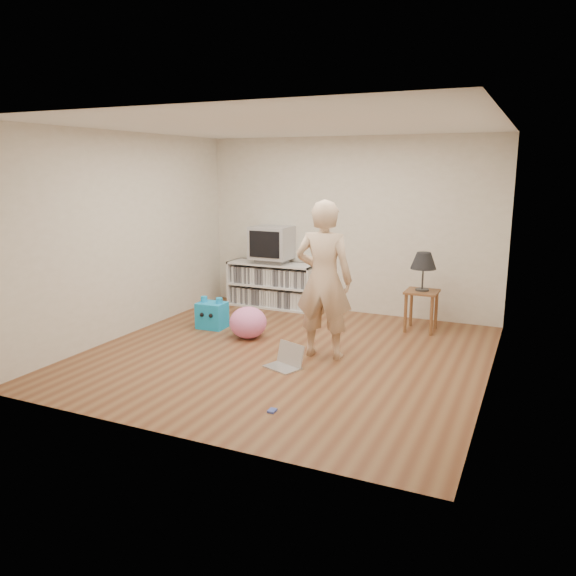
# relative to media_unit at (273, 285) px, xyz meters

# --- Properties ---
(ground) EXTENTS (4.50, 4.50, 0.00)m
(ground) POSITION_rel_media_unit_xyz_m (1.16, -2.04, -0.35)
(ground) COLOR brown
(ground) RESTS_ON ground
(walls) EXTENTS (4.52, 4.52, 2.60)m
(walls) POSITION_rel_media_unit_xyz_m (1.16, -2.04, 0.95)
(walls) COLOR beige
(walls) RESTS_ON ground
(ceiling) EXTENTS (4.50, 4.50, 0.01)m
(ceiling) POSITION_rel_media_unit_xyz_m (1.16, -2.04, 2.25)
(ceiling) COLOR white
(ceiling) RESTS_ON walls
(media_unit) EXTENTS (1.40, 0.45, 0.70)m
(media_unit) POSITION_rel_media_unit_xyz_m (0.00, 0.00, 0.00)
(media_unit) COLOR white
(media_unit) RESTS_ON ground
(dvd_deck) EXTENTS (0.45, 0.35, 0.07)m
(dvd_deck) POSITION_rel_media_unit_xyz_m (0.00, -0.02, 0.39)
(dvd_deck) COLOR gray
(dvd_deck) RESTS_ON media_unit
(crt_tv) EXTENTS (0.60, 0.53, 0.50)m
(crt_tv) POSITION_rel_media_unit_xyz_m (0.00, -0.02, 0.67)
(crt_tv) COLOR #A4A4A9
(crt_tv) RESTS_ON dvd_deck
(side_table) EXTENTS (0.42, 0.42, 0.55)m
(side_table) POSITION_rel_media_unit_xyz_m (2.40, -0.39, 0.07)
(side_table) COLOR brown
(side_table) RESTS_ON ground
(table_lamp) EXTENTS (0.34, 0.34, 0.52)m
(table_lamp) POSITION_rel_media_unit_xyz_m (2.40, -0.39, 0.59)
(table_lamp) COLOR #333333
(table_lamp) RESTS_ON side_table
(person) EXTENTS (0.70, 0.49, 1.81)m
(person) POSITION_rel_media_unit_xyz_m (1.58, -1.91, 0.56)
(person) COLOR beige
(person) RESTS_ON ground
(laptop) EXTENTS (0.45, 0.41, 0.26)m
(laptop) POSITION_rel_media_unit_xyz_m (1.34, -2.42, -0.28)
(laptop) COLOR silver
(laptop) RESTS_ON ground
(playing_cards) EXTENTS (0.07, 0.09, 0.02)m
(playing_cards) POSITION_rel_media_unit_xyz_m (1.71, -3.53, -0.34)
(playing_cards) COLOR #4354B4
(playing_cards) RESTS_ON ground
(plush_blue) EXTENTS (0.38, 0.34, 0.43)m
(plush_blue) POSITION_rel_media_unit_xyz_m (-0.22, -1.44, -0.17)
(plush_blue) COLOR #109BE6
(plush_blue) RESTS_ON ground
(plush_pink) EXTENTS (0.57, 0.57, 0.41)m
(plush_pink) POSITION_rel_media_unit_xyz_m (0.45, -1.64, -0.15)
(plush_pink) COLOR pink
(plush_pink) RESTS_ON ground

